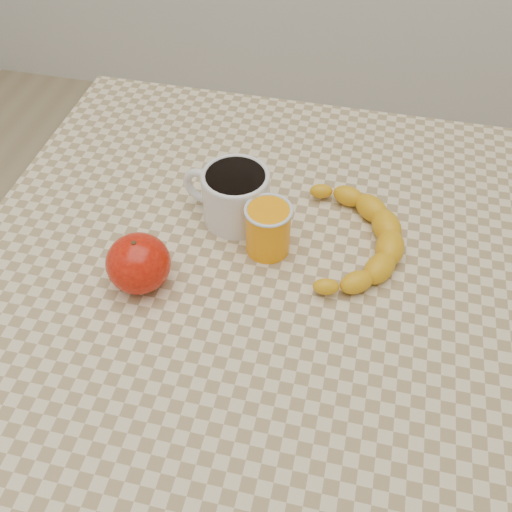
% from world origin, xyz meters
% --- Properties ---
extents(ground, '(3.00, 3.00, 0.00)m').
position_xyz_m(ground, '(0.00, 0.00, 0.00)').
color(ground, tan).
rests_on(ground, ground).
extents(table, '(0.80, 0.80, 0.75)m').
position_xyz_m(table, '(0.00, 0.00, 0.66)').
color(table, beige).
rests_on(table, ground).
extents(coffee_mug, '(0.14, 0.11, 0.08)m').
position_xyz_m(coffee_mug, '(-0.05, 0.09, 0.79)').
color(coffee_mug, silver).
rests_on(coffee_mug, table).
extents(orange_juice_glass, '(0.06, 0.06, 0.08)m').
position_xyz_m(orange_juice_glass, '(0.01, 0.04, 0.79)').
color(orange_juice_glass, orange).
rests_on(orange_juice_glass, table).
extents(apple, '(0.11, 0.11, 0.08)m').
position_xyz_m(apple, '(-0.14, -0.06, 0.79)').
color(apple, '#950B04').
rests_on(apple, table).
extents(banana, '(0.17, 0.24, 0.04)m').
position_xyz_m(banana, '(0.12, 0.06, 0.77)').
color(banana, gold).
rests_on(banana, table).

